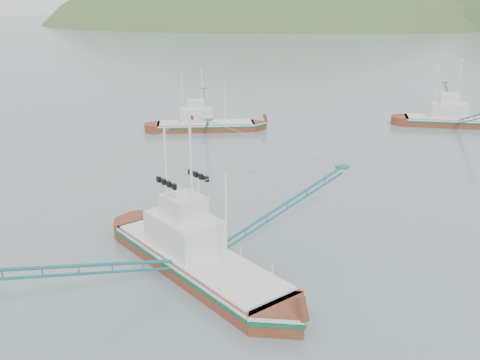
% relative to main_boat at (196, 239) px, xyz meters
% --- Properties ---
extents(ground, '(1200.00, 1200.00, 0.00)m').
position_rel_main_boat_xyz_m(ground, '(-1.45, 2.46, -2.14)').
color(ground, slate).
rests_on(ground, ground).
extents(main_boat, '(14.58, 24.57, 10.45)m').
position_rel_main_boat_xyz_m(main_boat, '(0.00, 0.00, 0.00)').
color(main_boat, '#632915').
rests_on(main_boat, ground).
extents(bg_boat_far, '(14.15, 24.18, 10.03)m').
position_rel_main_boat_xyz_m(bg_boat_far, '(9.14, 51.05, -0.24)').
color(bg_boat_far, '#632915').
rests_on(bg_boat_far, ground).
extents(bg_boat_left, '(15.83, 20.57, 9.16)m').
position_rel_main_boat_xyz_m(bg_boat_left, '(-19.47, 33.26, -0.21)').
color(bg_boat_left, '#632915').
rests_on(bg_boat_left, ground).
extents(headland_left, '(448.00, 308.00, 210.00)m').
position_rel_main_boat_xyz_m(headland_left, '(-181.45, 362.46, -2.14)').
color(headland_left, '#3F562C').
rests_on(headland_left, ground).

